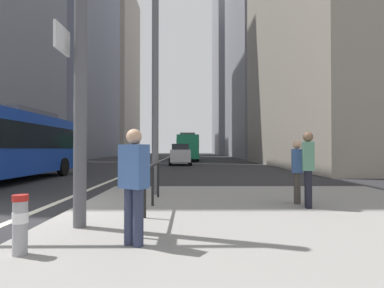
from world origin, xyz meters
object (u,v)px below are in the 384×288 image
(pedestrian_walking, at_px, (297,169))
(city_bus_red_receding, at_px, (187,146))
(street_lamp_post, at_px, (155,23))
(city_bus_red_distant, at_px, (184,147))
(pedestrian_far, at_px, (134,181))
(car_oncoming_mid, at_px, (134,152))
(car_receding_near, at_px, (180,154))
(city_bus_blue_oncoming, at_px, (3,141))
(pedestrian_waiting, at_px, (308,165))
(bollard_left, at_px, (20,221))

(pedestrian_walking, bearing_deg, city_bus_red_receding, 95.26)
(street_lamp_post, bearing_deg, city_bus_red_distant, 89.96)
(street_lamp_post, bearing_deg, pedestrian_far, -87.18)
(car_oncoming_mid, bearing_deg, car_receding_near, -66.85)
(city_bus_red_receding, bearing_deg, city_bus_blue_oncoming, -106.60)
(pedestrian_waiting, height_order, pedestrian_far, pedestrian_waiting)
(city_bus_red_distant, bearing_deg, pedestrian_waiting, -85.98)
(city_bus_red_distant, bearing_deg, city_bus_red_receding, -88.06)
(street_lamp_post, xyz_separation_m, pedestrian_waiting, (3.75, -2.15, -4.16))
(city_bus_red_distant, relative_size, pedestrian_walking, 7.54)
(car_oncoming_mid, height_order, pedestrian_waiting, car_oncoming_mid)
(car_receding_near, relative_size, pedestrian_waiting, 2.34)
(city_bus_blue_oncoming, xyz_separation_m, car_oncoming_mid, (-0.03, 32.20, -0.85))
(city_bus_blue_oncoming, distance_m, bollard_left, 11.50)
(street_lamp_post, relative_size, bollard_left, 10.47)
(pedestrian_far, bearing_deg, city_bus_red_distant, 90.21)
(pedestrian_waiting, relative_size, pedestrian_far, 1.07)
(city_bus_blue_oncoming, distance_m, city_bus_red_distant, 46.90)
(city_bus_blue_oncoming, relative_size, street_lamp_post, 1.39)
(city_bus_red_distant, bearing_deg, city_bus_blue_oncoming, -98.80)
(city_bus_red_receding, distance_m, car_receding_near, 11.36)
(pedestrian_walking, bearing_deg, pedestrian_waiting, -83.74)
(city_bus_blue_oncoming, height_order, pedestrian_waiting, city_bus_blue_oncoming)
(bollard_left, bearing_deg, street_lamp_post, 77.84)
(pedestrian_waiting, relative_size, pedestrian_walking, 1.12)
(street_lamp_post, bearing_deg, car_oncoming_mid, 101.08)
(city_bus_blue_oncoming, distance_m, pedestrian_walking, 12.43)
(city_bus_red_distant, distance_m, pedestrian_waiting, 53.07)
(city_bus_red_distant, distance_m, bollard_left, 56.10)
(city_bus_blue_oncoming, height_order, car_receding_near, city_bus_blue_oncoming)
(car_oncoming_mid, distance_m, bollard_left, 42.36)
(city_bus_red_receding, bearing_deg, street_lamp_post, -91.32)
(car_oncoming_mid, bearing_deg, bollard_left, -81.80)
(car_receding_near, bearing_deg, city_bus_red_receding, 87.23)
(city_bus_blue_oncoming, xyz_separation_m, pedestrian_waiting, (10.89, -6.59, -0.71))
(city_bus_red_distant, distance_m, pedestrian_walking, 52.51)
(street_lamp_post, bearing_deg, car_receding_near, 89.52)
(pedestrian_waiting, distance_m, pedestrian_far, 4.46)
(city_bus_blue_oncoming, xyz_separation_m, pedestrian_far, (7.38, -9.35, -0.78))
(city_bus_red_distant, relative_size, car_oncoming_mid, 2.75)
(city_bus_red_distant, bearing_deg, pedestrian_walking, -86.01)
(city_bus_blue_oncoming, height_order, car_oncoming_mid, city_bus_blue_oncoming)
(city_bus_blue_oncoming, xyz_separation_m, pedestrian_walking, (10.83, -6.03, -0.83))
(pedestrian_waiting, bearing_deg, pedestrian_walking, 96.26)
(pedestrian_walking, bearing_deg, city_bus_red_distant, 93.99)
(city_bus_red_distant, height_order, street_lamp_post, street_lamp_post)
(pedestrian_waiting, height_order, pedestrian_walking, pedestrian_waiting)
(city_bus_red_receding, height_order, street_lamp_post, street_lamp_post)
(street_lamp_post, relative_size, pedestrian_far, 4.90)
(pedestrian_waiting, bearing_deg, street_lamp_post, 150.14)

